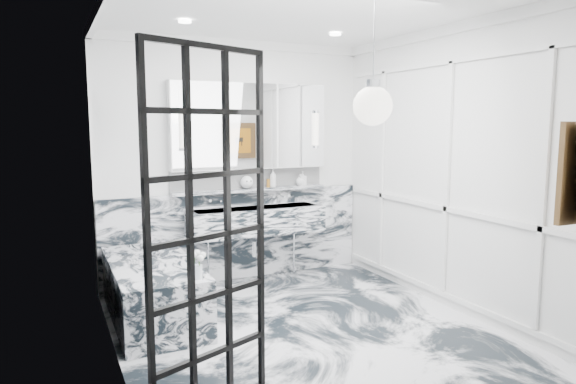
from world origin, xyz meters
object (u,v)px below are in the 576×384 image
crittall_door (210,236)px  trough_sink (256,220)px  bathtub (153,290)px  mirror_cabinet (250,126)px

crittall_door → trough_sink: (1.28, 2.44, -0.42)m
crittall_door → bathtub: size_ratio=1.40×
mirror_cabinet → bathtub: 2.20m
trough_sink → mirror_cabinet: mirror_cabinet is taller
mirror_cabinet → bathtub: (-1.32, -0.83, -1.54)m
trough_sink → mirror_cabinet: (-0.00, 0.17, 1.09)m
mirror_cabinet → bathtub: size_ratio=1.15×
trough_sink → mirror_cabinet: 1.10m
mirror_cabinet → bathtub: bearing=-147.9°
bathtub → trough_sink: bearing=26.5°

